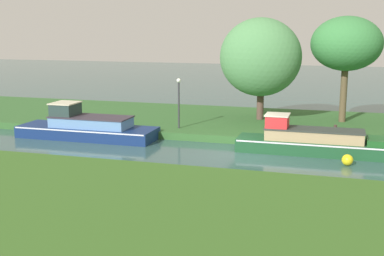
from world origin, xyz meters
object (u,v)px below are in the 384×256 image
(navy_barge, at_px, (87,128))
(willow_tree_centre, at_px, (346,44))
(lamp_post, at_px, (179,97))
(mooring_post_near, at_px, (335,133))
(channel_buoy, at_px, (347,160))
(forest_narrowboat, at_px, (312,141))
(willow_tree_left, at_px, (260,57))

(navy_barge, xyz_separation_m, willow_tree_centre, (13.56, 6.76, 4.47))
(lamp_post, relative_size, mooring_post_near, 3.42)
(channel_buoy, bearing_deg, willow_tree_centre, 91.59)
(lamp_post, bearing_deg, forest_narrowboat, -16.23)
(navy_barge, relative_size, willow_tree_left, 1.25)
(channel_buoy, bearing_deg, navy_barge, 172.33)
(willow_tree_centre, bearing_deg, navy_barge, -153.50)
(willow_tree_centre, height_order, mooring_post_near, willow_tree_centre)
(navy_barge, xyz_separation_m, forest_narrowboat, (12.14, 0.00, -0.00))
(forest_narrowboat, relative_size, channel_buoy, 14.33)
(lamp_post, xyz_separation_m, mooring_post_near, (8.55, -0.97, -1.37))
(willow_tree_centre, bearing_deg, channel_buoy, -88.41)
(willow_tree_left, relative_size, lamp_post, 2.20)
(lamp_post, bearing_deg, willow_tree_left, 42.42)
(forest_narrowboat, xyz_separation_m, channel_buoy, (1.66, -1.86, -0.33))
(navy_barge, relative_size, willow_tree_centre, 1.24)
(lamp_post, height_order, mooring_post_near, lamp_post)
(navy_barge, distance_m, lamp_post, 5.39)
(willow_tree_centre, height_order, lamp_post, willow_tree_centre)
(forest_narrowboat, bearing_deg, willow_tree_left, 120.94)
(forest_narrowboat, bearing_deg, lamp_post, 163.77)
(forest_narrowboat, bearing_deg, willow_tree_centre, 78.15)
(mooring_post_near, bearing_deg, willow_tree_left, 134.60)
(willow_tree_centre, distance_m, channel_buoy, 9.87)
(willow_tree_left, bearing_deg, mooring_post_near, -45.40)
(willow_tree_centre, distance_m, lamp_post, 10.41)
(navy_barge, bearing_deg, mooring_post_near, 5.20)
(willow_tree_left, bearing_deg, channel_buoy, -56.16)
(willow_tree_left, height_order, willow_tree_centre, willow_tree_centre)
(navy_barge, bearing_deg, channel_buoy, -7.67)
(willow_tree_centre, distance_m, mooring_post_near, 7.00)
(forest_narrowboat, relative_size, mooring_post_near, 8.69)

